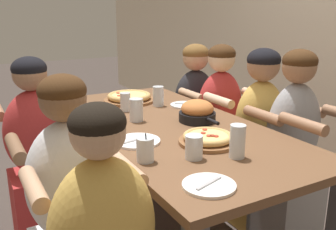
# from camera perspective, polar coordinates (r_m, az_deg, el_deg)

# --- Properties ---
(dining_table) EXTENTS (1.86, 0.88, 0.80)m
(dining_table) POSITION_cam_1_polar(r_m,az_deg,el_deg) (2.17, 0.00, -3.65)
(dining_table) COLOR brown
(dining_table) RESTS_ON ground
(pizza_board_main) EXTENTS (0.29, 0.29, 0.05)m
(pizza_board_main) POSITION_cam_1_polar(r_m,az_deg,el_deg) (1.83, 6.10, -3.57)
(pizza_board_main) COLOR brown
(pizza_board_main) RESTS_ON dining_table
(pizza_board_second) EXTENTS (0.36, 0.36, 0.06)m
(pizza_board_second) POSITION_cam_1_polar(r_m,az_deg,el_deg) (2.65, -5.93, 2.69)
(pizza_board_second) COLOR brown
(pizza_board_second) RESTS_ON dining_table
(skillet_bowl) EXTENTS (0.31, 0.21, 0.13)m
(skillet_bowl) POSITION_cam_1_polar(r_m,az_deg,el_deg) (2.17, 4.50, 0.49)
(skillet_bowl) COLOR black
(skillet_bowl) RESTS_ON dining_table
(empty_plate_a) EXTENTS (0.19, 0.19, 0.02)m
(empty_plate_a) POSITION_cam_1_polar(r_m,az_deg,el_deg) (2.52, 2.54, 1.52)
(empty_plate_a) COLOR white
(empty_plate_a) RESTS_ON dining_table
(empty_plate_b) EXTENTS (0.23, 0.23, 0.02)m
(empty_plate_b) POSITION_cam_1_polar(r_m,az_deg,el_deg) (1.85, -4.70, -3.98)
(empty_plate_b) COLOR white
(empty_plate_b) RESTS_ON dining_table
(empty_plate_c) EXTENTS (0.20, 0.20, 0.02)m
(empty_plate_c) POSITION_cam_1_polar(r_m,az_deg,el_deg) (1.41, 6.26, -10.60)
(empty_plate_c) COLOR white
(empty_plate_c) RESTS_ON dining_table
(cocktail_glass_blue) EXTENTS (0.08, 0.08, 0.13)m
(cocktail_glass_blue) POSITION_cam_1_polar(r_m,az_deg,el_deg) (1.61, -3.49, -5.47)
(cocktail_glass_blue) COLOR silver
(cocktail_glass_blue) RESTS_ON dining_table
(drinking_glass_a) EXTENTS (0.08, 0.08, 0.13)m
(drinking_glass_a) POSITION_cam_1_polar(r_m,az_deg,el_deg) (2.18, -4.85, 0.58)
(drinking_glass_a) COLOR silver
(drinking_glass_a) RESTS_ON dining_table
(drinking_glass_b) EXTENTS (0.07, 0.07, 0.13)m
(drinking_glass_b) POSITION_cam_1_polar(r_m,az_deg,el_deg) (2.51, -1.49, 2.70)
(drinking_glass_b) COLOR silver
(drinking_glass_b) RESTS_ON dining_table
(drinking_glass_c) EXTENTS (0.07, 0.07, 0.12)m
(drinking_glass_c) POSITION_cam_1_polar(r_m,az_deg,el_deg) (2.40, -6.51, 1.87)
(drinking_glass_c) COLOR silver
(drinking_glass_c) RESTS_ON dining_table
(drinking_glass_d) EXTENTS (0.08, 0.08, 0.11)m
(drinking_glass_d) POSITION_cam_1_polar(r_m,az_deg,el_deg) (1.64, 3.98, -5.11)
(drinking_glass_d) COLOR silver
(drinking_glass_d) RESTS_ON dining_table
(drinking_glass_e) EXTENTS (0.07, 0.07, 0.15)m
(drinking_glass_e) POSITION_cam_1_polar(r_m,az_deg,el_deg) (1.67, 10.53, -4.17)
(drinking_glass_e) COLOR silver
(drinking_glass_e) RESTS_ON dining_table
(diner_far_midleft) EXTENTS (0.51, 0.40, 1.19)m
(diner_far_midleft) POSITION_cam_1_polar(r_m,az_deg,el_deg) (2.87, 7.80, -2.18)
(diner_far_midleft) COLOR #B22D2D
(diner_far_midleft) RESTS_ON ground
(diner_far_left) EXTENTS (0.51, 0.40, 1.16)m
(diner_far_left) POSITION_cam_1_polar(r_m,az_deg,el_deg) (3.14, 4.09, -0.55)
(diner_far_left) COLOR #232328
(diner_far_left) RESTS_ON ground
(diner_near_midleft) EXTENTS (0.51, 0.40, 1.18)m
(diner_near_midleft) POSITION_cam_1_polar(r_m,az_deg,el_deg) (2.40, -19.12, -6.87)
(diner_near_midleft) COLOR #B22D2D
(diner_near_midleft) RESTS_ON ground
(diner_far_center) EXTENTS (0.51, 0.40, 1.20)m
(diner_far_center) POSITION_cam_1_polar(r_m,az_deg,el_deg) (2.56, 13.58, -4.54)
(diner_far_center) COLOR gold
(diner_far_center) RESTS_ON ground
(diner_far_midright) EXTENTS (0.51, 0.40, 1.22)m
(diner_far_midright) POSITION_cam_1_polar(r_m,az_deg,el_deg) (2.37, 18.22, -6.52)
(diner_far_midright) COLOR #99999E
(diner_far_midright) RESTS_ON ground
(diner_near_midright) EXTENTS (0.51, 0.40, 1.19)m
(diner_near_midright) POSITION_cam_1_polar(r_m,az_deg,el_deg) (1.74, -14.39, -15.43)
(diner_near_midright) COLOR silver
(diner_near_midright) RESTS_ON ground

